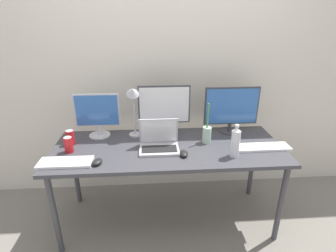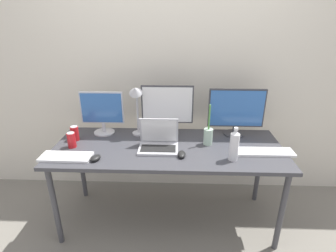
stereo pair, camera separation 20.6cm
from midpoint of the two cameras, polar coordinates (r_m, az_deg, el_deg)
ground_plane at (r=2.56m, az=-2.44°, el=-19.43°), size 16.00×16.00×0.00m
wall_back at (r=2.52m, az=-3.38°, el=13.20°), size 7.00×0.08×2.60m
work_desk at (r=2.16m, az=-2.74°, el=-5.92°), size 1.85×0.73×0.74m
monitor_left at (r=2.35m, az=-17.56°, el=2.47°), size 0.38×0.18×0.38m
monitor_center at (r=2.27m, az=-3.43°, el=3.73°), size 0.45×0.21×0.44m
monitor_right at (r=2.36m, az=11.22°, el=3.71°), size 0.48×0.18×0.42m
laptop_silver at (r=2.08m, az=-4.81°, el=-3.57°), size 0.31×0.23×0.24m
keyboard_main at (r=2.07m, az=-24.14°, el=-7.34°), size 0.38×0.15×0.02m
keyboard_aux at (r=2.20m, az=17.36°, el=-4.49°), size 0.44×0.14×0.02m
mouse_by_keyboard at (r=1.99m, az=0.49°, el=-6.07°), size 0.06×0.10×0.04m
mouse_by_laptop at (r=1.98m, az=-18.09°, el=-7.51°), size 0.09×0.11×0.04m
water_bottle at (r=1.97m, az=11.59°, el=-3.51°), size 0.07×0.07×0.26m
soda_can_near_keyboard at (r=2.32m, az=-22.93°, el=-2.41°), size 0.07×0.07×0.13m
soda_can_by_laptop at (r=2.20m, az=-23.39°, el=-3.82°), size 0.07×0.07×0.13m
bamboo_vase at (r=2.18m, az=5.78°, el=-1.80°), size 0.07×0.07×0.34m
desk_lamp at (r=2.20m, az=-10.23°, el=5.13°), size 0.11×0.18×0.47m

